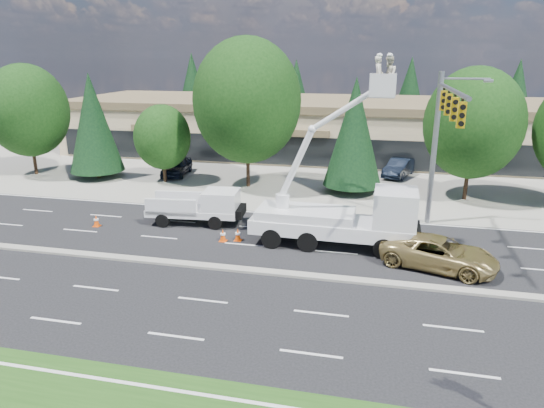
% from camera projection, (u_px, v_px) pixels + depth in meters
% --- Properties ---
extents(ground, '(140.00, 140.00, 0.00)m').
position_uv_depth(ground, '(226.00, 269.00, 23.34)').
color(ground, black).
rests_on(ground, ground).
extents(concrete_apron, '(140.00, 22.00, 0.01)m').
position_uv_depth(concrete_apron, '(297.00, 174.00, 41.99)').
color(concrete_apron, gray).
rests_on(concrete_apron, ground).
extents(road_median, '(120.00, 0.55, 0.12)m').
position_uv_depth(road_median, '(226.00, 268.00, 23.32)').
color(road_median, gray).
rests_on(road_median, ground).
extents(strip_mall, '(50.40, 15.40, 5.50)m').
position_uv_depth(strip_mall, '(314.00, 125.00, 50.45)').
color(strip_mall, tan).
rests_on(strip_mall, ground).
extents(tree_front_a, '(6.68, 6.68, 9.27)m').
position_uv_depth(tree_front_a, '(27.00, 111.00, 40.33)').
color(tree_front_a, '#332114').
rests_on(tree_front_a, ground).
extents(tree_front_b, '(4.34, 4.34, 8.56)m').
position_uv_depth(tree_front_b, '(93.00, 123.00, 39.32)').
color(tree_front_b, '#332114').
rests_on(tree_front_b, ground).
extents(tree_front_c, '(4.47, 4.47, 6.20)m').
position_uv_depth(tree_front_c, '(162.00, 137.00, 38.35)').
color(tree_front_c, '#332114').
rests_on(tree_front_c, ground).
extents(tree_front_d, '(8.11, 8.11, 11.26)m').
position_uv_depth(tree_front_d, '(247.00, 101.00, 36.01)').
color(tree_front_d, '#332114').
rests_on(tree_front_d, ground).
extents(tree_front_e, '(4.29, 4.29, 8.45)m').
position_uv_depth(tree_front_e, '(354.00, 132.00, 34.94)').
color(tree_front_e, '#332114').
rests_on(tree_front_e, ground).
extents(tree_front_f, '(6.65, 6.65, 9.22)m').
position_uv_depth(tree_front_f, '(473.00, 123.00, 33.01)').
color(tree_front_f, '#332114').
rests_on(tree_front_f, ground).
extents(tree_back_a, '(5.17, 5.17, 10.19)m').
position_uv_depth(tree_back_a, '(193.00, 89.00, 64.65)').
color(tree_back_a, '#332114').
rests_on(tree_back_a, ground).
extents(tree_back_b, '(4.76, 4.76, 9.38)m').
position_uv_depth(tree_back_b, '(296.00, 94.00, 61.85)').
color(tree_back_b, '#332114').
rests_on(tree_back_b, ground).
extents(tree_back_c, '(4.92, 4.92, 9.70)m').
position_uv_depth(tree_back_c, '(409.00, 95.00, 58.87)').
color(tree_back_c, '#332114').
rests_on(tree_back_c, ground).
extents(tree_back_d, '(4.81, 4.81, 9.49)m').
position_uv_depth(tree_back_d, '(516.00, 98.00, 56.40)').
color(tree_back_d, '#332114').
rests_on(tree_back_d, ground).
extents(signal_mast, '(2.76, 10.16, 9.00)m').
position_uv_depth(signal_mast, '(441.00, 129.00, 26.02)').
color(signal_mast, gray).
rests_on(signal_mast, ground).
extents(utility_pickup, '(5.68, 2.60, 2.11)m').
position_uv_depth(utility_pickup, '(200.00, 210.00, 29.42)').
color(utility_pickup, white).
rests_on(utility_pickup, ground).
extents(bucket_truck, '(8.67, 2.93, 9.96)m').
position_uv_depth(bucket_truck, '(346.00, 209.00, 25.50)').
color(bucket_truck, white).
rests_on(bucket_truck, ground).
extents(traffic_cone_a, '(0.40, 0.40, 0.70)m').
position_uv_depth(traffic_cone_a, '(96.00, 221.00, 29.07)').
color(traffic_cone_a, '#E24707').
rests_on(traffic_cone_a, ground).
extents(traffic_cone_b, '(0.40, 0.40, 0.70)m').
position_uv_depth(traffic_cone_b, '(223.00, 235.00, 26.73)').
color(traffic_cone_b, '#E24707').
rests_on(traffic_cone_b, ground).
extents(traffic_cone_c, '(0.40, 0.40, 0.70)m').
position_uv_depth(traffic_cone_c, '(238.00, 235.00, 26.82)').
color(traffic_cone_c, '#E24707').
rests_on(traffic_cone_c, ground).
extents(traffic_cone_d, '(0.40, 0.40, 0.70)m').
position_uv_depth(traffic_cone_d, '(385.00, 251.00, 24.60)').
color(traffic_cone_d, '#E24707').
rests_on(traffic_cone_d, ground).
extents(minivan, '(5.95, 4.00, 1.52)m').
position_uv_depth(minivan, '(439.00, 253.00, 23.28)').
color(minivan, '#A0894D').
rests_on(minivan, ground).
extents(parked_car_west, '(2.38, 4.78, 1.57)m').
position_uv_depth(parked_car_west, '(177.00, 166.00, 41.36)').
color(parked_car_west, black).
rests_on(parked_car_west, ground).
extents(parked_car_east, '(3.02, 4.85, 1.51)m').
position_uv_depth(parked_car_east, '(399.00, 168.00, 40.90)').
color(parked_car_east, black).
rests_on(parked_car_east, ground).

